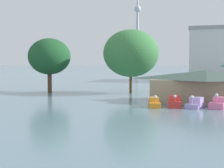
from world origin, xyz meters
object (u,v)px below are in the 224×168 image
Objects in this scene: pedal_boat_lavender at (196,104)px; distant_broadcast_tower at (138,14)px; shoreline_tree_mid at (131,53)px; pedal_boat_orange at (154,103)px; pedal_boat_pink at (219,104)px; boathouse at (206,85)px; shoreline_tree_tall_left at (49,57)px; pedal_boat_red at (175,102)px.

distant_broadcast_tower reaches higher than pedal_boat_lavender.
pedal_boat_orange is at bearing -68.53° from shoreline_tree_mid.
pedal_boat_pink is 6.46m from boathouse.
shoreline_tree_tall_left is 279.10m from distant_broadcast_tower.
boathouse is 1.59× the size of shoreline_tree_tall_left.
shoreline_tree_tall_left is at bearing -96.02° from pedal_boat_pink.
shoreline_tree_mid is at bearing 11.90° from shoreline_tree_tall_left.
shoreline_tree_tall_left is (-28.81, 13.16, 6.00)m from pedal_boat_pink.
pedal_boat_lavender is (4.88, 0.53, 0.03)m from pedal_boat_orange.
boathouse is at bearing 125.58° from pedal_boat_orange.
pedal_boat_lavender is 298.10m from distant_broadcast_tower.
shoreline_tree_mid is (14.39, 3.03, 0.56)m from shoreline_tree_tall_left.
pedal_boat_red is 20.04m from shoreline_tree_mid.
boathouse is (1.23, 6.57, 1.78)m from pedal_boat_lavender.
pedal_boat_red is at bearing -77.68° from distant_broadcast_tower.
pedal_boat_pink is at bearing -76.67° from distant_broadcast_tower.
shoreline_tree_mid is (-11.67, 16.74, 6.59)m from pedal_boat_lavender.
pedal_boat_lavender is 0.02× the size of distant_broadcast_tower.
shoreline_tree_tall_left is at bearing -125.66° from pedal_boat_red.
distant_broadcast_tower is (-53.20, 269.19, 47.24)m from shoreline_tree_mid.
boathouse is at bearing -76.69° from distant_broadcast_tower.
boathouse is at bearing -172.10° from pedal_boat_lavender.
shoreline_tree_mid reaches higher than pedal_boat_red.
distant_broadcast_tower is at bearing -148.74° from pedal_boat_lavender.
pedal_boat_lavender reaches higher than pedal_boat_orange.
pedal_boat_orange is at bearing -79.63° from pedal_boat_red.
pedal_boat_red is (2.41, 0.70, 0.09)m from pedal_boat_orange.
pedal_boat_lavender is 2.80m from pedal_boat_pink.
boathouse is 0.12× the size of distant_broadcast_tower.
distant_broadcast_tower is at bearing 98.11° from shoreline_tree_tall_left.
pedal_boat_orange is at bearing -78.17° from distant_broadcast_tower.
pedal_boat_lavender is at bearing -77.22° from distant_broadcast_tower.
shoreline_tree_mid reaches higher than pedal_boat_pink.
shoreline_tree_tall_left reaches higher than pedal_boat_red.
distant_broadcast_tower reaches higher than pedal_boat_orange.
boathouse is 1.38× the size of shoreline_tree_mid.
shoreline_tree_tall_left reaches higher than boathouse.
boathouse is 28.52m from shoreline_tree_tall_left.
pedal_boat_orange is at bearing -65.35° from pedal_boat_lavender.
pedal_boat_pink is 0.29× the size of shoreline_tree_mid.
boathouse is (-1.52, 6.02, 1.75)m from pedal_boat_pink.
boathouse is at bearing -14.66° from shoreline_tree_tall_left.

